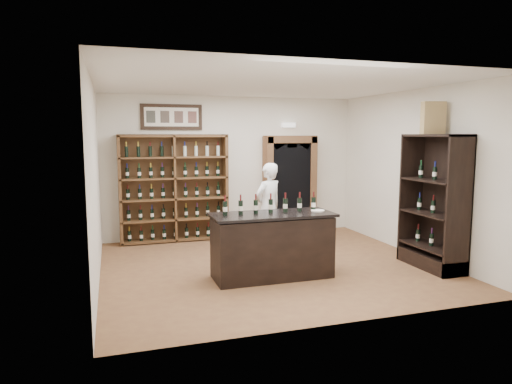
# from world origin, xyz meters

# --- Properties ---
(floor) EXTENTS (5.50, 5.50, 0.00)m
(floor) POSITION_xyz_m (0.00, 0.00, 0.00)
(floor) COLOR brown
(floor) RESTS_ON ground
(ceiling) EXTENTS (5.50, 5.50, 0.00)m
(ceiling) POSITION_xyz_m (0.00, 0.00, 3.00)
(ceiling) COLOR white
(ceiling) RESTS_ON wall_back
(wall_back) EXTENTS (5.50, 0.04, 3.00)m
(wall_back) POSITION_xyz_m (0.00, 2.50, 1.50)
(wall_back) COLOR white
(wall_back) RESTS_ON ground
(wall_left) EXTENTS (0.04, 5.00, 3.00)m
(wall_left) POSITION_xyz_m (-2.75, 0.00, 1.50)
(wall_left) COLOR white
(wall_left) RESTS_ON ground
(wall_right) EXTENTS (0.04, 5.00, 3.00)m
(wall_right) POSITION_xyz_m (2.75, 0.00, 1.50)
(wall_right) COLOR white
(wall_right) RESTS_ON ground
(wine_shelf) EXTENTS (2.20, 0.38, 2.20)m
(wine_shelf) POSITION_xyz_m (-1.30, 2.33, 1.10)
(wine_shelf) COLOR brown
(wine_shelf) RESTS_ON ground
(framed_picture) EXTENTS (1.25, 0.04, 0.52)m
(framed_picture) POSITION_xyz_m (-1.30, 2.47, 2.55)
(framed_picture) COLOR black
(framed_picture) RESTS_ON wall_back
(arched_doorway) EXTENTS (1.17, 0.35, 2.17)m
(arched_doorway) POSITION_xyz_m (1.25, 2.33, 1.14)
(arched_doorway) COLOR black
(arched_doorway) RESTS_ON ground
(emergency_light) EXTENTS (0.30, 0.10, 0.10)m
(emergency_light) POSITION_xyz_m (1.25, 2.42, 2.40)
(emergency_light) COLOR white
(emergency_light) RESTS_ON wall_back
(tasting_counter) EXTENTS (1.88, 0.78, 1.00)m
(tasting_counter) POSITION_xyz_m (-0.20, -0.60, 0.49)
(tasting_counter) COLOR black
(tasting_counter) RESTS_ON ground
(counter_bottle_0) EXTENTS (0.07, 0.07, 0.30)m
(counter_bottle_0) POSITION_xyz_m (-0.92, -0.52, 1.11)
(counter_bottle_0) COLOR black
(counter_bottle_0) RESTS_ON tasting_counter
(counter_bottle_1) EXTENTS (0.07, 0.07, 0.30)m
(counter_bottle_1) POSITION_xyz_m (-0.68, -0.52, 1.11)
(counter_bottle_1) COLOR black
(counter_bottle_1) RESTS_ON tasting_counter
(counter_bottle_2) EXTENTS (0.07, 0.07, 0.30)m
(counter_bottle_2) POSITION_xyz_m (-0.44, -0.52, 1.11)
(counter_bottle_2) COLOR black
(counter_bottle_2) RESTS_ON tasting_counter
(counter_bottle_3) EXTENTS (0.07, 0.07, 0.30)m
(counter_bottle_3) POSITION_xyz_m (-0.20, -0.52, 1.11)
(counter_bottle_3) COLOR black
(counter_bottle_3) RESTS_ON tasting_counter
(counter_bottle_4) EXTENTS (0.07, 0.07, 0.30)m
(counter_bottle_4) POSITION_xyz_m (0.04, -0.52, 1.11)
(counter_bottle_4) COLOR black
(counter_bottle_4) RESTS_ON tasting_counter
(counter_bottle_5) EXTENTS (0.07, 0.07, 0.30)m
(counter_bottle_5) POSITION_xyz_m (0.28, -0.52, 1.11)
(counter_bottle_5) COLOR black
(counter_bottle_5) RESTS_ON tasting_counter
(counter_bottle_6) EXTENTS (0.07, 0.07, 0.30)m
(counter_bottle_6) POSITION_xyz_m (0.52, -0.52, 1.11)
(counter_bottle_6) COLOR black
(counter_bottle_6) RESTS_ON tasting_counter
(side_cabinet) EXTENTS (0.48, 1.20, 2.20)m
(side_cabinet) POSITION_xyz_m (2.52, -0.90, 0.75)
(side_cabinet) COLOR black
(side_cabinet) RESTS_ON ground
(shopkeeper) EXTENTS (0.72, 0.62, 1.67)m
(shopkeeper) POSITION_xyz_m (0.28, 0.98, 0.83)
(shopkeeper) COLOR white
(shopkeeper) RESTS_ON ground
(plate) EXTENTS (0.21, 0.21, 0.02)m
(plate) POSITION_xyz_m (0.55, -0.62, 1.01)
(plate) COLOR white
(plate) RESTS_ON tasting_counter
(wine_crate) EXTENTS (0.39, 0.22, 0.52)m
(wine_crate) POSITION_xyz_m (2.49, -0.79, 2.46)
(wine_crate) COLOR #A47F56
(wine_crate) RESTS_ON side_cabinet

